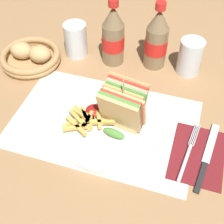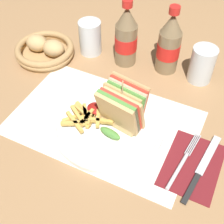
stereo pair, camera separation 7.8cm
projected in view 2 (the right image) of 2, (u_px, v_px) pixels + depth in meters
ground_plane at (119, 131)px, 0.79m from camera, size 4.00×4.00×0.00m
placemat at (104, 122)px, 0.81m from camera, size 0.47×0.30×0.00m
plate_main at (109, 125)px, 0.79m from camera, size 0.28×0.28×0.02m
club_sandwich at (121, 109)px, 0.75m from camera, size 0.12×0.12×0.14m
fries_pile at (85, 117)px, 0.78m from camera, size 0.12×0.10×0.02m
ketchup_blob at (96, 109)px, 0.80m from camera, size 0.05×0.04×0.02m
napkin at (192, 165)px, 0.72m from camera, size 0.12×0.17×0.00m
fork at (181, 165)px, 0.71m from camera, size 0.03×0.18×0.01m
knife at (202, 168)px, 0.71m from camera, size 0.04×0.21×0.00m
coke_bottle_near at (126, 37)px, 0.92m from camera, size 0.07×0.07×0.21m
coke_bottle_far at (169, 44)px, 0.89m from camera, size 0.07×0.07×0.21m
glass_near at (202, 66)px, 0.89m from camera, size 0.07×0.07×0.11m
glass_far at (90, 39)px, 0.98m from camera, size 0.07×0.07×0.11m
bread_basket at (45, 50)px, 0.98m from camera, size 0.18×0.18×0.06m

